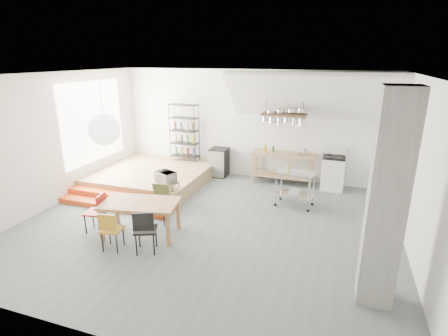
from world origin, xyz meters
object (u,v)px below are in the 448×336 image
(stove, at_px, (333,172))
(mini_fridge, at_px, (219,162))
(dining_table, at_px, (140,206))
(rolling_cart, at_px, (295,184))

(stove, bearing_deg, mini_fridge, 179.25)
(dining_table, distance_m, mini_fridge, 4.08)
(stove, relative_size, rolling_cart, 1.24)
(mini_fridge, bearing_deg, stove, -0.75)
(dining_table, bearing_deg, stove, 37.42)
(stove, xyz_separation_m, rolling_cart, (-0.83, -1.53, 0.09))
(rolling_cart, relative_size, mini_fridge, 1.08)
(rolling_cart, bearing_deg, mini_fridge, 155.47)
(dining_table, height_order, mini_fridge, mini_fridge)
(stove, height_order, mini_fridge, stove)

